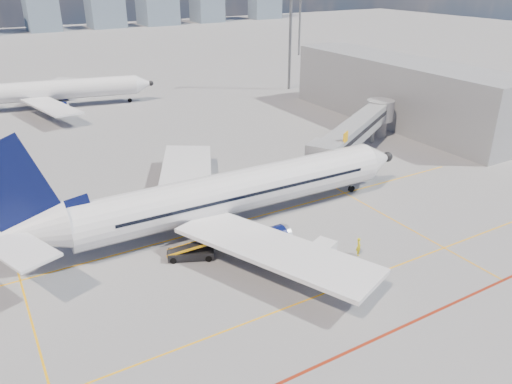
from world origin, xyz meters
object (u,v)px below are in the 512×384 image
cargo_dolly (318,258)px  ramp_worker (359,246)px  main_aircraft (221,196)px  baggage_tug (305,251)px  second_aircraft (50,91)px  belt_loader (193,252)px

cargo_dolly → ramp_worker: 4.65m
main_aircraft → baggage_tug: bearing=-68.0°
second_aircraft → cargo_dolly: size_ratio=8.10×
main_aircraft → ramp_worker: main_aircraft is taller
second_aircraft → baggage_tug: size_ratio=14.30×
main_aircraft → belt_loader: 7.02m
cargo_dolly → ramp_worker: cargo_dolly is taller
second_aircraft → baggage_tug: (9.58, -64.59, -2.48)m
second_aircraft → cargo_dolly: bearing=-70.6°
baggage_tug → belt_loader: (-8.52, 4.98, -0.15)m
main_aircraft → second_aircraft: bearing=97.2°
main_aircraft → baggage_tug: main_aircraft is taller
second_aircraft → belt_loader: 59.68m
main_aircraft → cargo_dolly: size_ratio=9.79×
second_aircraft → main_aircraft: bearing=-72.3°
baggage_tug → second_aircraft: bearing=83.6°
second_aircraft → ramp_worker: bearing=-66.7°
second_aircraft → ramp_worker: second_aircraft is taller
belt_loader → main_aircraft: bearing=64.5°
cargo_dolly → main_aircraft: bearing=82.1°
baggage_tug → belt_loader: bearing=134.9°
second_aircraft → ramp_worker: (13.94, -66.53, -2.38)m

